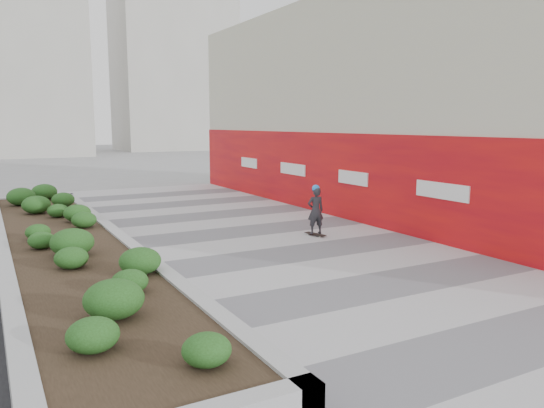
% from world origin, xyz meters
% --- Properties ---
extents(ground, '(160.00, 160.00, 0.00)m').
position_xyz_m(ground, '(0.00, 0.00, 0.00)').
color(ground, gray).
rests_on(ground, ground).
extents(walkway, '(8.00, 36.00, 0.01)m').
position_xyz_m(walkway, '(0.00, 3.00, 0.01)').
color(walkway, '#A8A8AD').
rests_on(walkway, ground).
extents(building, '(6.04, 24.08, 8.00)m').
position_xyz_m(building, '(6.98, 8.98, 3.98)').
color(building, beige).
rests_on(building, ground).
extents(planter, '(3.00, 18.00, 0.90)m').
position_xyz_m(planter, '(-5.50, 7.00, 0.42)').
color(planter, '#9E9EA0').
rests_on(planter, ground).
extents(distant_bldg_north_r, '(14.00, 10.00, 24.00)m').
position_xyz_m(distant_bldg_north_r, '(15.00, 60.00, 12.00)').
color(distant_bldg_north_r, '#ADAAA3').
rests_on(distant_bldg_north_r, ground).
extents(manhole_cover, '(0.44, 0.44, 0.01)m').
position_xyz_m(manhole_cover, '(0.50, 3.00, 0.00)').
color(manhole_cover, '#595654').
rests_on(manhole_cover, ground).
extents(skateboarder, '(0.56, 0.75, 1.55)m').
position_xyz_m(skateboarder, '(1.49, 6.55, 0.78)').
color(skateboarder, beige).
rests_on(skateboarder, ground).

